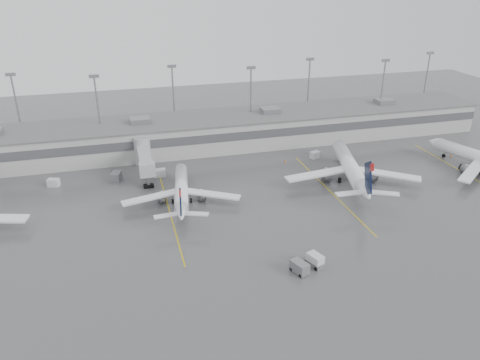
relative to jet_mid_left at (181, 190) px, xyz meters
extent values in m
plane|color=#4B4B4D|center=(14.46, -27.18, -2.75)|extent=(260.00, 260.00, 0.00)
cube|color=#A5A5A0|center=(14.46, 30.82, 1.25)|extent=(150.00, 16.00, 8.00)
cube|color=#47474C|center=(14.46, 22.77, 2.25)|extent=(150.00, 0.15, 2.20)
cube|color=#606060|center=(14.46, 30.82, 5.30)|extent=(152.00, 17.00, 0.30)
cube|color=slate|center=(64.46, 30.82, 6.05)|extent=(5.00, 4.00, 1.30)
cylinder|color=gray|center=(-35.54, 40.32, 7.25)|extent=(0.44, 0.44, 20.00)
cube|color=slate|center=(-35.54, 40.32, 17.45)|extent=(2.40, 0.50, 0.80)
cylinder|color=gray|center=(-15.54, 32.82, 7.25)|extent=(0.44, 0.44, 20.00)
cube|color=slate|center=(-15.54, 32.82, 17.45)|extent=(2.40, 0.50, 0.80)
cylinder|color=gray|center=(4.46, 40.32, 7.25)|extent=(0.44, 0.44, 20.00)
cube|color=slate|center=(4.46, 40.32, 17.45)|extent=(2.40, 0.50, 0.80)
cylinder|color=gray|center=(24.46, 32.82, 7.25)|extent=(0.44, 0.44, 20.00)
cube|color=slate|center=(24.46, 32.82, 17.45)|extent=(2.40, 0.50, 0.80)
cylinder|color=gray|center=(44.46, 40.32, 7.25)|extent=(0.44, 0.44, 20.00)
cube|color=slate|center=(44.46, 40.32, 17.45)|extent=(2.40, 0.50, 0.80)
cylinder|color=gray|center=(64.46, 32.82, 7.25)|extent=(0.44, 0.44, 20.00)
cube|color=slate|center=(64.46, 32.82, 17.45)|extent=(2.40, 0.50, 0.80)
cylinder|color=gray|center=(84.46, 40.32, 7.25)|extent=(0.44, 0.44, 20.00)
cube|color=slate|center=(84.46, 40.32, 17.45)|extent=(2.40, 0.50, 0.80)
cylinder|color=gray|center=(-6.04, 22.82, 0.75)|extent=(4.00, 4.00, 7.00)
cube|color=gray|center=(-6.04, 16.32, 1.55)|extent=(2.80, 13.00, 2.60)
cube|color=gray|center=(-6.04, 8.82, 1.55)|extent=(3.40, 2.40, 3.00)
cylinder|color=gray|center=(-6.04, 8.82, -1.35)|extent=(0.70, 0.70, 2.80)
cube|color=black|center=(-6.04, 8.82, -2.40)|extent=(2.20, 1.20, 0.70)
cube|color=gold|center=(-3.04, -3.18, -2.74)|extent=(0.25, 40.00, 0.01)
cube|color=gold|center=(31.96, -3.18, -2.74)|extent=(0.25, 40.00, 0.01)
cube|color=gold|center=(66.96, -3.18, -2.74)|extent=(0.25, 40.00, 0.01)
cylinder|color=white|center=(0.20, 1.30, -0.05)|extent=(5.58, 19.91, 2.69)
cone|color=white|center=(1.84, 12.30, -0.05)|extent=(3.03, 2.88, 2.69)
cone|color=white|center=(-1.57, -10.49, 0.30)|extent=(3.33, 4.83, 2.69)
cube|color=white|center=(-6.39, -0.25, -0.77)|extent=(11.88, 4.22, 0.31)
cube|color=white|center=(6.03, -2.11, -0.77)|extent=(11.47, 7.29, 0.31)
cube|color=black|center=(-1.64, -10.94, 2.91)|extent=(1.01, 5.03, 5.87)
cube|color=#990B0C|center=(-1.81, -12.09, 5.24)|extent=(0.53, 1.83, 1.70)
cylinder|color=black|center=(1.39, 9.29, -2.34)|extent=(0.43, 0.84, 0.81)
cylinder|color=black|center=(-1.93, -0.19, -2.25)|extent=(0.55, 1.04, 0.99)
cylinder|color=black|center=(1.79, -0.75, -2.25)|extent=(0.55, 1.04, 0.99)
cylinder|color=white|center=(38.82, 1.69, 0.61)|extent=(9.60, 24.66, 3.36)
cone|color=white|center=(42.41, 15.10, 0.61)|extent=(4.05, 3.89, 3.36)
cone|color=white|center=(34.98, -12.69, 1.06)|extent=(4.69, 6.27, 3.36)
cube|color=white|center=(30.44, 0.69, -0.28)|extent=(14.68, 3.68, 0.39)
cube|color=white|center=(45.58, -3.36, -0.28)|extent=(13.79, 10.36, 0.39)
cube|color=black|center=(34.83, -13.23, 4.31)|extent=(1.95, 6.18, 7.32)
cube|color=#990B0C|center=(34.46, -14.63, 7.22)|extent=(0.91, 2.27, 2.13)
cylinder|color=black|center=(41.42, 11.43, -2.24)|extent=(0.64, 1.07, 1.01)
cylinder|color=black|center=(35.97, 0.14, -2.13)|extent=(0.80, 1.32, 1.23)
cylinder|color=black|center=(40.52, -1.08, -2.13)|extent=(0.80, 1.32, 1.23)
cylinder|color=white|center=(71.39, -1.72, 0.35)|extent=(9.88, 22.55, 3.09)
cone|color=white|center=(67.48, 10.45, 0.35)|extent=(3.83, 3.69, 3.09)
cube|color=white|center=(65.40, -6.68, -0.48)|extent=(12.44, 10.02, 0.36)
cylinder|color=black|center=(68.55, 7.12, -2.28)|extent=(0.63, 0.99, 0.93)
cylinder|color=black|center=(69.96, -4.35, -2.18)|extent=(0.79, 1.22, 1.13)
cube|color=silver|center=(17.58, -28.25, -1.72)|extent=(2.57, 3.15, 2.04)
cube|color=slate|center=(17.58, -28.25, -2.35)|extent=(2.95, 3.66, 0.79)
cylinder|color=black|center=(16.33, -27.52, -2.43)|extent=(0.46, 0.68, 0.64)
cylinder|color=black|center=(18.02, -26.86, -2.43)|extent=(0.46, 0.68, 0.64)
cylinder|color=black|center=(17.15, -29.63, -2.43)|extent=(0.46, 0.68, 0.64)
cylinder|color=black|center=(18.84, -28.98, -2.43)|extent=(0.46, 0.68, 0.64)
cube|color=slate|center=(14.38, -29.45, -1.71)|extent=(2.71, 3.46, 1.84)
cylinder|color=black|center=(13.28, -28.71, -2.44)|extent=(0.44, 0.65, 0.61)
cylinder|color=black|center=(15.48, -30.18, -2.44)|extent=(0.44, 0.65, 0.61)
cube|color=silver|center=(-26.39, 15.06, -1.89)|extent=(2.80, 2.31, 1.70)
cube|color=silver|center=(-2.88, 14.19, -1.86)|extent=(2.55, 1.74, 1.78)
cube|color=silver|center=(36.54, 15.42, -1.90)|extent=(2.82, 2.37, 1.70)
cube|color=slate|center=(-12.81, 14.58, -1.76)|extent=(2.81, 3.59, 1.97)
cone|color=orange|center=(-1.04, 5.61, -2.40)|extent=(0.43, 0.43, 0.69)
cone|color=orange|center=(28.33, 14.67, -2.42)|extent=(0.41, 0.41, 0.65)
cone|color=orange|center=(70.68, 6.97, -2.41)|extent=(0.43, 0.43, 0.68)
camera|label=1|loc=(-10.97, -86.65, 41.97)|focal=35.00mm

